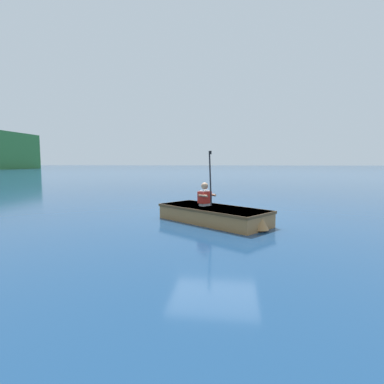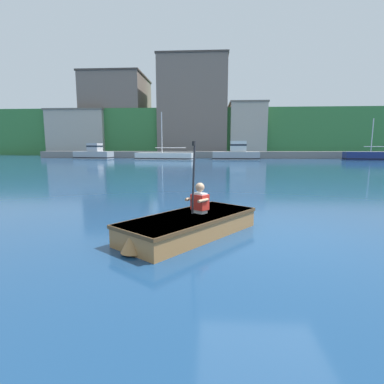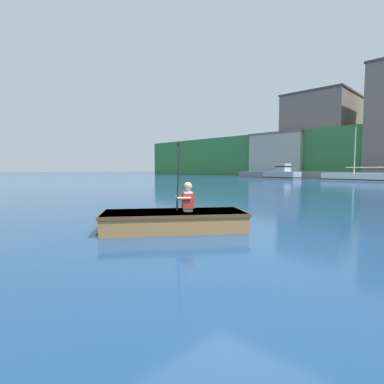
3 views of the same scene
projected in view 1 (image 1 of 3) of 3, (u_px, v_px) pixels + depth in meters
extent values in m
plane|color=navy|center=(215.00, 213.00, 8.48)|extent=(300.00, 300.00, 0.00)
cube|color=#A3703D|center=(213.00, 215.00, 7.08)|extent=(2.48, 2.78, 0.37)
cube|color=brown|center=(213.00, 208.00, 7.07)|extent=(2.54, 2.84, 0.06)
cube|color=brown|center=(213.00, 209.00, 7.07)|extent=(2.10, 2.37, 0.02)
cone|color=#A3703D|center=(260.00, 221.00, 6.17)|extent=(0.52, 0.52, 0.33)
cube|color=#A3703D|center=(207.00, 208.00, 7.21)|extent=(0.90, 0.74, 0.03)
cube|color=silver|center=(205.00, 198.00, 7.24)|extent=(0.29, 0.27, 0.38)
cube|color=red|center=(205.00, 197.00, 7.24)|extent=(0.36, 0.34, 0.28)
sphere|color=tan|center=(205.00, 186.00, 7.21)|extent=(0.17, 0.17, 0.17)
cylinder|color=tan|center=(203.00, 196.00, 7.06)|extent=(0.20, 0.24, 0.06)
cylinder|color=tan|center=(212.00, 195.00, 7.27)|extent=(0.20, 0.24, 0.06)
cylinder|color=#232328|center=(210.00, 179.00, 7.06)|extent=(0.09, 0.10, 1.30)
cylinder|color=black|center=(210.00, 153.00, 7.00)|extent=(0.05, 0.05, 0.08)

